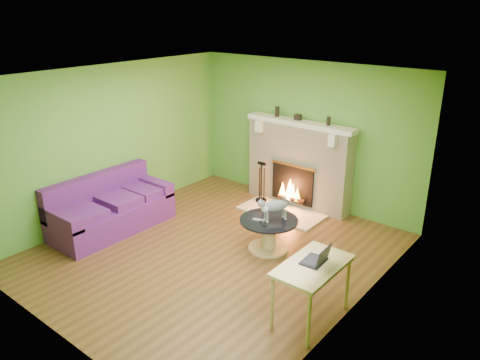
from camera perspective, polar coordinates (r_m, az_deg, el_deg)
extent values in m
plane|color=#573618|center=(7.13, -3.21, -8.69)|extent=(5.00, 5.00, 0.00)
plane|color=white|center=(6.28, -3.69, 12.47)|extent=(5.00, 5.00, 0.00)
plane|color=#559932|center=(8.52, 7.97, 5.56)|extent=(5.00, 0.00, 5.00)
plane|color=#559932|center=(5.18, -22.45, -6.08)|extent=(5.00, 0.00, 5.00)
plane|color=#559932|center=(8.21, -15.20, 4.46)|extent=(0.00, 5.00, 5.00)
plane|color=#559932|center=(5.44, 14.47, -3.80)|extent=(0.00, 5.00, 5.00)
plane|color=silver|center=(4.60, 9.83, -4.63)|extent=(0.00, 1.20, 1.20)
plane|color=white|center=(4.60, 9.75, -4.61)|extent=(0.00, 1.06, 1.06)
cube|color=beige|center=(8.53, 7.18, 1.77)|extent=(2.00, 0.35, 1.50)
cube|color=black|center=(8.49, 6.40, -0.53)|extent=(0.85, 0.03, 0.68)
cube|color=gold|center=(8.36, 6.47, 1.75)|extent=(0.91, 0.02, 0.04)
cylinder|color=black|center=(8.56, 6.20, -2.35)|extent=(0.55, 0.07, 0.07)
cube|color=silver|center=(8.29, 7.31, 6.89)|extent=(2.10, 0.28, 0.08)
cube|color=silver|center=(8.58, 2.33, 6.55)|extent=(0.12, 0.10, 0.20)
cube|color=silver|center=(7.81, 11.22, 4.74)|extent=(0.12, 0.10, 0.20)
cube|color=beige|center=(8.39, 5.04, -3.89)|extent=(1.50, 0.75, 0.03)
cube|color=silver|center=(8.29, 7.31, 6.89)|extent=(2.10, 0.28, 0.08)
cube|color=#4F1960|center=(7.97, -15.29, -4.32)|extent=(0.89, 1.98, 0.45)
cube|color=#4F1960|center=(8.09, -17.02, -1.15)|extent=(0.20, 1.98, 0.56)
cube|color=#4F1960|center=(7.43, -20.99, -4.47)|extent=(0.89, 0.20, 0.22)
cube|color=#4F1960|center=(8.35, -10.61, -0.62)|extent=(0.89, 0.20, 0.22)
cube|color=#4F1960|center=(7.54, -18.66, -3.80)|extent=(0.71, 0.53, 0.12)
cube|color=#4F1960|center=(7.87, -14.68, -2.32)|extent=(0.71, 0.53, 0.12)
cube|color=#4F1960|center=(8.18, -11.58, -1.15)|extent=(0.71, 0.53, 0.12)
cylinder|color=#DAB775|center=(7.19, 3.46, -8.25)|extent=(0.61, 0.61, 0.03)
cylinder|color=#DAB775|center=(7.09, 3.50, -6.63)|extent=(0.22, 0.22, 0.43)
cylinder|color=black|center=(6.98, 3.54, -4.92)|extent=(0.87, 0.87, 0.03)
cube|color=#DAB775|center=(5.45, 8.87, -10.29)|extent=(0.57, 0.99, 0.04)
cylinder|color=#DAB775|center=(5.43, 3.95, -14.77)|extent=(0.04, 0.04, 0.69)
cylinder|color=#DAB775|center=(5.23, 8.39, -16.56)|extent=(0.04, 0.04, 0.69)
cylinder|color=#DAB775|center=(6.07, 8.90, -10.83)|extent=(0.04, 0.04, 0.69)
cylinder|color=#DAB775|center=(5.89, 12.96, -12.21)|extent=(0.04, 0.04, 0.69)
cube|color=#959598|center=(6.94, 2.29, -4.87)|extent=(0.18, 0.10, 0.02)
cube|color=black|center=(6.83, 2.80, -5.32)|extent=(0.16, 0.12, 0.02)
cylinder|color=black|center=(8.55, 4.55, 8.31)|extent=(0.08, 0.08, 0.18)
cylinder|color=black|center=(8.03, 10.73, 7.06)|extent=(0.07, 0.07, 0.14)
cube|color=black|center=(8.33, 7.07, 7.60)|extent=(0.12, 0.08, 0.10)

